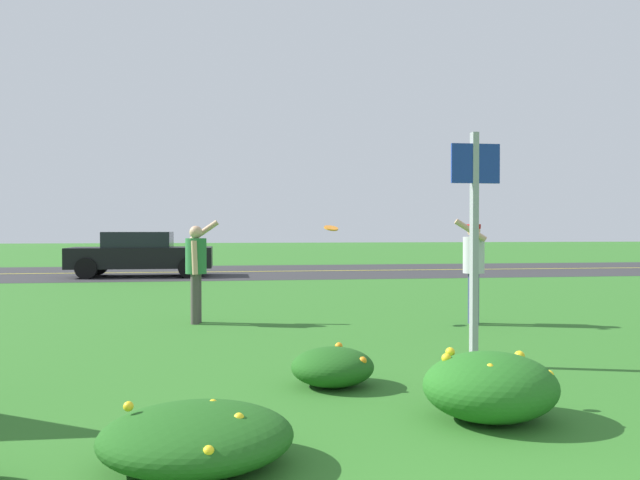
# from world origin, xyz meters

# --- Properties ---
(ground_plane) EXTENTS (120.00, 120.00, 0.00)m
(ground_plane) POSITION_xyz_m (0.00, 10.96, 0.00)
(ground_plane) COLOR #2D6B23
(highway_strip) EXTENTS (120.00, 7.96, 0.01)m
(highway_strip) POSITION_xyz_m (0.00, 21.91, 0.00)
(highway_strip) COLOR #2D2D30
(highway_strip) RESTS_ON ground
(highway_center_stripe) EXTENTS (120.00, 0.16, 0.00)m
(highway_center_stripe) POSITION_xyz_m (0.00, 21.91, 0.01)
(highway_center_stripe) COLOR yellow
(highway_center_stripe) RESTS_ON ground
(daylily_clump_near_camera) EXTENTS (1.26, 1.13, 0.43)m
(daylily_clump_near_camera) POSITION_xyz_m (-1.97, 3.09, 0.20)
(daylily_clump_near_camera) COLOR #1E5619
(daylily_clump_near_camera) RESTS_ON ground
(daylily_clump_front_center) EXTENTS (1.09, 0.99, 0.54)m
(daylily_clump_front_center) POSITION_xyz_m (0.32, 3.76, 0.27)
(daylily_clump_front_center) COLOR #23661E
(daylily_clump_front_center) RESTS_ON ground
(daylily_clump_mid_center) EXTENTS (0.81, 0.78, 0.38)m
(daylily_clump_mid_center) POSITION_xyz_m (-0.75, 5.04, 0.19)
(daylily_clump_mid_center) COLOR #1E5619
(daylily_clump_mid_center) RESTS_ON ground
(sign_post_near_path) EXTENTS (0.56, 0.10, 2.62)m
(sign_post_near_path) POSITION_xyz_m (0.97, 5.70, 1.58)
(sign_post_near_path) COLOR #93969B
(sign_post_near_path) RESTS_ON ground
(person_thrower_green_shirt) EXTENTS (0.54, 0.52, 1.69)m
(person_thrower_green_shirt) POSITION_xyz_m (-2.27, 9.43, 0.96)
(person_thrower_green_shirt) COLOR #287038
(person_thrower_green_shirt) RESTS_ON ground
(person_catcher_red_cap_gray_shirt) EXTENTS (0.56, 0.52, 1.70)m
(person_catcher_red_cap_gray_shirt) POSITION_xyz_m (2.16, 8.69, 0.99)
(person_catcher_red_cap_gray_shirt) COLOR #B2B2B7
(person_catcher_red_cap_gray_shirt) RESTS_ON ground
(frisbee_orange) EXTENTS (0.24, 0.23, 0.12)m
(frisbee_orange) POSITION_xyz_m (-0.09, 9.16, 1.55)
(frisbee_orange) COLOR orange
(car_black_center_left) EXTENTS (4.50, 2.00, 1.45)m
(car_black_center_left) POSITION_xyz_m (-4.55, 20.12, 0.74)
(car_black_center_left) COLOR black
(car_black_center_left) RESTS_ON ground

